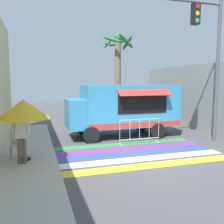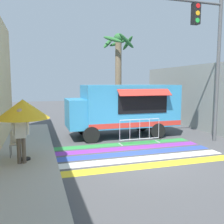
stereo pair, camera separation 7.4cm
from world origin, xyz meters
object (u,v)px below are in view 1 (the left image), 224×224
food_truck (121,107)px  barricade_front (140,131)px  traffic_signal_pole (206,44)px  vendor_person (21,132)px  palm_tree (118,66)px  folding_chair (17,141)px  patio_umbrella (23,109)px

food_truck → barricade_front: bearing=-80.0°
food_truck → traffic_signal_pole: (3.20, -2.29, 2.96)m
vendor_person → palm_tree: bearing=41.8°
palm_tree → folding_chair: bearing=-133.2°
folding_chair → vendor_person: 1.11m
folding_chair → palm_tree: palm_tree is taller
patio_umbrella → palm_tree: bearing=50.9°
food_truck → barricade_front: size_ratio=2.88×
food_truck → traffic_signal_pole: traffic_signal_pole is taller
vendor_person → barricade_front: 5.39m
barricade_front → palm_tree: size_ratio=0.33×
food_truck → palm_tree: size_ratio=0.95×
barricade_front → palm_tree: bearing=82.2°
traffic_signal_pole → vendor_person: 8.66m
folding_chair → barricade_front: (5.19, 0.99, -0.13)m
patio_umbrella → folding_chair: (-0.29, 0.60, -1.20)m
folding_chair → palm_tree: (5.93, 6.32, 3.14)m
patio_umbrella → vendor_person: bearing=-102.5°
traffic_signal_pole → barricade_front: 4.93m
food_truck → traffic_signal_pole: bearing=-35.6°
traffic_signal_pole → barricade_front: traffic_signal_pole is taller
vendor_person → barricade_front: (4.98, 1.96, -0.64)m
traffic_signal_pole → folding_chair: 8.95m
traffic_signal_pole → palm_tree: (-2.17, 5.93, -0.66)m
patio_umbrella → folding_chair: patio_umbrella is taller
food_truck → palm_tree: (1.03, 3.64, 2.30)m
traffic_signal_pole → food_truck: bearing=144.4°
patio_umbrella → barricade_front: patio_umbrella is taller
barricade_front → folding_chair: bearing=-169.2°
patio_umbrella → food_truck: bearing=35.5°
traffic_signal_pole → patio_umbrella: bearing=-172.7°
traffic_signal_pole → folding_chair: bearing=-177.2°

